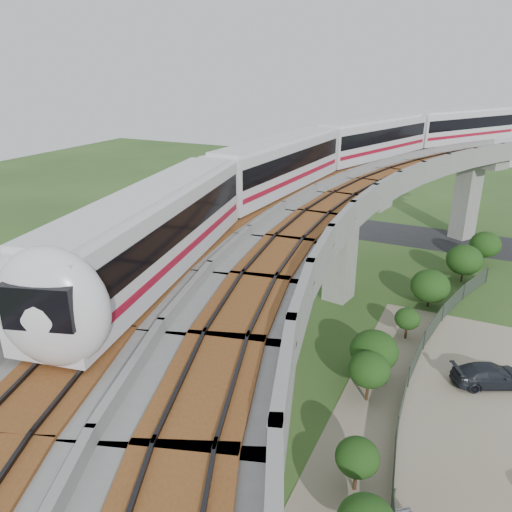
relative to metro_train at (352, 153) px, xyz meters
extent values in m
plane|color=#2B4D1F|center=(-1.28, -10.50, -12.31)|extent=(160.00, 160.00, 0.00)
cube|color=gray|center=(12.72, -12.50, -12.29)|extent=(18.00, 26.00, 0.04)
cube|color=#232326|center=(-1.28, 19.50, -12.29)|extent=(60.00, 8.00, 0.03)
cube|color=#99968E|center=(7.84, 21.30, -8.11)|extent=(2.86, 2.93, 8.40)
cube|color=#99968E|center=(7.84, 21.30, -3.31)|extent=(7.21, 5.74, 1.20)
cube|color=#99968E|center=(-0.37, -0.08, -8.11)|extent=(2.35, 2.51, 8.40)
cube|color=#99968E|center=(-0.37, -0.08, -3.31)|extent=(7.31, 3.58, 1.20)
cube|color=#99968E|center=(-0.37, -20.92, -8.11)|extent=(2.35, 2.51, 8.40)
cube|color=#99968E|center=(-0.37, -20.92, -3.31)|extent=(7.31, 3.58, 1.20)
cube|color=gray|center=(4.91, 16.04, -2.31)|extent=(16.42, 20.91, 0.80)
cube|color=gray|center=(1.05, 17.94, -1.41)|extent=(8.66, 17.08, 1.00)
cube|color=gray|center=(8.77, 14.14, -1.41)|extent=(8.66, 17.08, 1.00)
cube|color=brown|center=(2.94, 17.01, -1.85)|extent=(10.68, 18.08, 0.12)
cube|color=black|center=(2.94, 17.01, -1.73)|extent=(9.69, 17.59, 0.12)
cube|color=brown|center=(6.88, 15.07, -1.85)|extent=(10.68, 18.08, 0.12)
cube|color=black|center=(6.88, 15.07, -1.73)|extent=(9.69, 17.59, 0.12)
cube|color=gray|center=(-0.58, -1.37, -2.31)|extent=(11.77, 20.03, 0.80)
cube|color=gray|center=(-4.83, -0.72, -1.41)|extent=(3.22, 18.71, 1.00)
cube|color=gray|center=(3.67, -2.02, -1.41)|extent=(3.22, 18.71, 1.00)
cube|color=brown|center=(-2.75, -1.04, -1.85)|extent=(5.44, 19.05, 0.12)
cube|color=black|center=(-2.75, -1.04, -1.73)|extent=(4.35, 18.88, 0.12)
cube|color=brown|center=(1.59, -1.70, -1.85)|extent=(5.44, 19.05, 0.12)
cube|color=black|center=(1.59, -1.70, -1.73)|extent=(4.35, 18.88, 0.12)
cube|color=gray|center=(-0.58, -19.63, -2.31)|extent=(11.77, 20.03, 0.80)
cube|color=gray|center=(-4.83, -20.28, -1.41)|extent=(3.22, 18.71, 1.00)
cube|color=gray|center=(3.67, -18.97, -1.41)|extent=(3.22, 18.71, 1.00)
cube|color=brown|center=(-2.75, -19.96, -1.85)|extent=(5.44, 19.05, 0.12)
cube|color=black|center=(-2.75, -19.96, -1.73)|extent=(4.35, 18.88, 0.12)
cube|color=brown|center=(1.59, -19.29, -1.85)|extent=(5.44, 19.05, 0.12)
cube|color=black|center=(1.59, -19.29, -1.73)|extent=(4.35, 18.88, 0.12)
cube|color=silver|center=(-2.40, -22.01, -0.07)|extent=(5.43, 15.24, 3.20)
cube|color=silver|center=(-2.40, -22.01, 1.63)|extent=(4.76, 14.40, 0.22)
cube|color=black|center=(-2.40, -22.01, 0.38)|extent=(5.38, 14.66, 1.15)
cube|color=maroon|center=(-2.40, -22.01, -0.82)|extent=(5.38, 14.66, 0.30)
cube|color=black|center=(-2.40, -22.01, -1.53)|extent=(4.23, 12.88, 0.28)
cube|color=silver|center=(-3.35, -6.48, -0.07)|extent=(3.66, 15.14, 3.20)
cube|color=silver|center=(-3.35, -6.48, 1.63)|extent=(3.08, 14.36, 0.22)
cube|color=black|center=(-3.35, -6.48, 0.38)|extent=(3.68, 14.55, 1.15)
cube|color=maroon|center=(-3.35, -6.48, -0.82)|extent=(3.68, 14.55, 0.30)
cube|color=black|center=(-3.35, -6.48, -1.53)|extent=(2.72, 12.85, 0.28)
cube|color=silver|center=(-0.41, 8.80, -0.07)|extent=(7.22, 15.10, 3.20)
cube|color=silver|center=(-0.41, 8.80, 1.63)|extent=(6.47, 14.22, 0.22)
cube|color=black|center=(-0.41, 8.80, 0.38)|extent=(7.09, 14.55, 1.15)
cube|color=maroon|center=(-0.41, 8.80, -0.82)|extent=(7.09, 14.55, 0.30)
cube|color=black|center=(-0.41, 8.80, -1.53)|extent=(5.76, 12.71, 0.28)
cube|color=silver|center=(6.23, 22.87, -0.07)|extent=(10.33, 14.11, 3.20)
cube|color=silver|center=(6.23, 22.87, 1.63)|extent=(9.47, 13.18, 0.22)
cube|color=black|center=(6.23, 22.87, 0.38)|extent=(10.05, 13.63, 1.15)
cube|color=maroon|center=(6.23, 22.87, -0.82)|extent=(10.05, 13.63, 0.30)
cube|color=black|center=(6.23, 22.87, -1.53)|extent=(8.44, 11.78, 0.28)
ellipsoid|color=silver|center=(-0.65, -29.05, 0.08)|extent=(3.72, 2.73, 3.64)
cylinder|color=#2D382D|center=(10.97, 8.79, -11.56)|extent=(0.08, 0.08, 1.50)
cube|color=#2D382D|center=(10.10, 6.48, -11.56)|extent=(1.69, 4.77, 1.40)
cylinder|color=#2D382D|center=(9.34, 4.13, -11.56)|extent=(0.08, 0.08, 1.50)
cube|color=#2D382D|center=(8.70, 1.74, -11.56)|extent=(1.23, 4.91, 1.40)
cylinder|color=#2D382D|center=(8.17, -0.67, -11.56)|extent=(0.08, 0.08, 1.50)
cube|color=#2D382D|center=(7.75, -3.11, -11.56)|extent=(0.75, 4.99, 1.40)
cylinder|color=#2D382D|center=(7.46, -5.56, -11.56)|extent=(0.08, 0.08, 1.50)
cube|color=#2D382D|center=(7.28, -8.03, -11.56)|extent=(0.27, 5.04, 1.40)
cylinder|color=#2D382D|center=(7.22, -10.50, -11.56)|extent=(0.08, 0.08, 1.50)
cube|color=#2D382D|center=(7.28, -12.97, -11.56)|extent=(0.27, 5.04, 1.40)
cylinder|color=#2D382D|center=(7.46, -15.43, -11.56)|extent=(0.08, 0.08, 1.50)
cube|color=#2D382D|center=(7.75, -17.89, -11.56)|extent=(0.75, 4.99, 1.40)
cylinder|color=#2D382D|center=(8.17, -20.32, -11.56)|extent=(0.08, 0.08, 1.50)
cylinder|color=#382314|center=(10.43, 12.99, -11.62)|extent=(0.18, 0.18, 1.37)
ellipsoid|color=#113611|center=(10.43, 12.99, -10.06)|extent=(2.93, 2.93, 2.49)
cylinder|color=#382314|center=(8.88, 8.08, -11.72)|extent=(0.18, 0.18, 1.18)
ellipsoid|color=#113611|center=(8.88, 8.08, -10.17)|extent=(3.20, 3.20, 2.72)
cylinder|color=#382314|center=(6.79, 1.47, -11.85)|extent=(0.18, 0.18, 0.92)
ellipsoid|color=#113611|center=(6.79, 1.47, -10.45)|extent=(3.13, 3.13, 2.66)
cylinder|color=#382314|center=(6.03, -4.54, -11.77)|extent=(0.18, 0.18, 1.08)
ellipsoid|color=#113611|center=(6.03, -4.54, -10.68)|extent=(1.83, 1.83, 1.56)
cylinder|color=#382314|center=(4.96, -10.55, -11.73)|extent=(0.18, 0.18, 1.16)
ellipsoid|color=#113611|center=(4.96, -10.55, -10.25)|extent=(3.00, 3.00, 2.55)
cylinder|color=#382314|center=(5.19, -12.82, -11.60)|extent=(0.18, 0.18, 1.42)
ellipsoid|color=#113611|center=(5.19, -12.82, -10.16)|extent=(2.43, 2.43, 2.07)
cylinder|color=#382314|center=(6.29, -19.68, -11.65)|extent=(0.18, 0.18, 1.31)
ellipsoid|color=#113611|center=(6.29, -19.68, -10.38)|extent=(2.05, 2.05, 1.74)
imported|color=black|center=(11.73, -8.06, -11.59)|extent=(5.06, 3.90, 1.37)
camera|label=1|loc=(9.77, -37.84, 6.44)|focal=35.00mm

